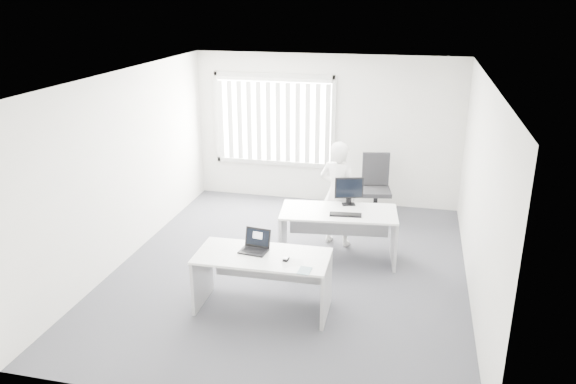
% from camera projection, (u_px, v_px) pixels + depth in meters
% --- Properties ---
extents(ground, '(6.00, 6.00, 0.00)m').
position_uv_depth(ground, '(290.00, 269.00, 8.22)').
color(ground, '#515158').
rests_on(ground, ground).
extents(wall_back, '(5.00, 0.02, 2.80)m').
position_uv_depth(wall_back, '(326.00, 130.00, 10.50)').
color(wall_back, silver).
rests_on(wall_back, ground).
extents(wall_front, '(5.00, 0.02, 2.80)m').
position_uv_depth(wall_front, '(215.00, 281.00, 4.99)').
color(wall_front, silver).
rests_on(wall_front, ground).
extents(wall_left, '(0.02, 6.00, 2.80)m').
position_uv_depth(wall_left, '(126.00, 167.00, 8.28)').
color(wall_left, silver).
rests_on(wall_left, ground).
extents(wall_right, '(0.02, 6.00, 2.80)m').
position_uv_depth(wall_right, '(480.00, 193.00, 7.21)').
color(wall_right, silver).
rests_on(wall_right, ground).
extents(ceiling, '(5.00, 6.00, 0.02)m').
position_uv_depth(ceiling, '(291.00, 76.00, 7.28)').
color(ceiling, white).
rests_on(ceiling, wall_back).
extents(window, '(2.32, 0.06, 1.76)m').
position_uv_depth(window, '(274.00, 120.00, 10.63)').
color(window, '#B7B7B2').
rests_on(window, wall_back).
extents(blinds, '(2.20, 0.10, 1.50)m').
position_uv_depth(blinds, '(273.00, 122.00, 10.58)').
color(blinds, white).
rests_on(blinds, wall_back).
extents(desk_near, '(1.68, 0.81, 0.76)m').
position_uv_depth(desk_near, '(263.00, 270.00, 7.02)').
color(desk_near, white).
rests_on(desk_near, ground).
extents(desk_far, '(1.79, 0.99, 0.78)m').
position_uv_depth(desk_far, '(338.00, 225.00, 8.36)').
color(desk_far, white).
rests_on(desk_far, ground).
extents(office_chair, '(0.77, 0.77, 1.15)m').
position_uv_depth(office_chair, '(375.00, 198.00, 10.04)').
color(office_chair, black).
rests_on(office_chair, ground).
extents(person, '(0.70, 0.55, 1.70)m').
position_uv_depth(person, '(338.00, 194.00, 8.81)').
color(person, silver).
rests_on(person, ground).
extents(laptop, '(0.37, 0.34, 0.26)m').
position_uv_depth(laptop, '(253.00, 242.00, 6.99)').
color(laptop, black).
rests_on(laptop, desk_near).
extents(paper_sheet, '(0.32, 0.27, 0.00)m').
position_uv_depth(paper_sheet, '(292.00, 262.00, 6.76)').
color(paper_sheet, white).
rests_on(paper_sheet, desk_near).
extents(mouse, '(0.07, 0.10, 0.04)m').
position_uv_depth(mouse, '(286.00, 259.00, 6.80)').
color(mouse, silver).
rests_on(mouse, paper_sheet).
extents(booklet, '(0.15, 0.21, 0.01)m').
position_uv_depth(booklet, '(305.00, 271.00, 6.55)').
color(booklet, white).
rests_on(booklet, desk_near).
extents(keyboard, '(0.47, 0.20, 0.02)m').
position_uv_depth(keyboard, '(346.00, 215.00, 8.13)').
color(keyboard, black).
rests_on(keyboard, desk_far).
extents(monitor, '(0.45, 0.24, 0.43)m').
position_uv_depth(monitor, '(349.00, 191.00, 8.47)').
color(monitor, black).
rests_on(monitor, desk_far).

